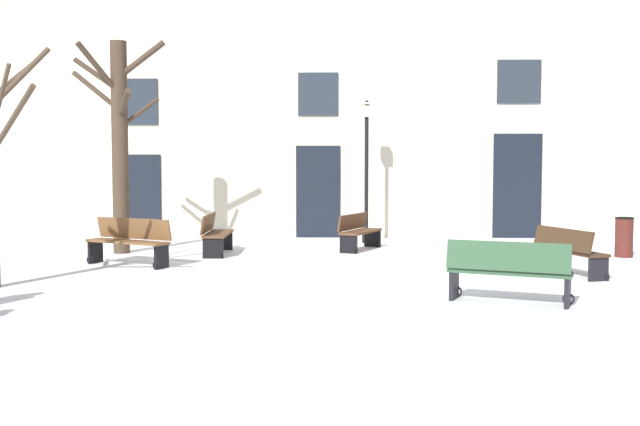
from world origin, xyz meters
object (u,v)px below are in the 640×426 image
at_px(bench_back_to_back_right, 509,271).
at_px(streetlamp, 367,155).
at_px(bench_by_litter_bin, 569,251).
at_px(litter_bin, 624,237).
at_px(bench_facing_shops, 129,240).
at_px(tree_left_of_center, 119,139).
at_px(bench_back_to_back_left, 216,233).
at_px(bench_far_corner, 359,231).

bearing_deg(bench_back_to_back_right, streetlamp, -56.41).
bearing_deg(bench_by_litter_bin, litter_bin, -56.04).
xyz_separation_m(streetlamp, litter_bin, (5.38, -2.79, -1.77)).
relative_size(bench_facing_shops, bench_back_to_back_right, 1.03).
distance_m(tree_left_of_center, bench_by_litter_bin, 9.68).
xyz_separation_m(litter_bin, bench_back_to_back_right, (-3.66, -5.40, 0.03)).
height_order(streetlamp, bench_back_to_back_left, streetlamp).
height_order(bench_facing_shops, bench_back_to_back_left, bench_facing_shops).
bearing_deg(streetlamp, litter_bin, -27.43).
height_order(litter_bin, bench_far_corner, litter_bin).
relative_size(streetlamp, bench_back_to_back_left, 2.05).
bearing_deg(bench_by_litter_bin, bench_back_to_back_right, 129.25).
xyz_separation_m(streetlamp, bench_back_to_back_right, (1.72, -8.19, -1.74)).
xyz_separation_m(tree_left_of_center, bench_back_to_back_left, (2.12, -0.11, -2.08)).
bearing_deg(litter_bin, bench_facing_shops, -171.20).
bearing_deg(bench_facing_shops, streetlamp, 69.46).
height_order(tree_left_of_center, bench_back_to_back_right, tree_left_of_center).
bearing_deg(bench_back_to_back_left, bench_back_to_back_right, -139.23).
relative_size(streetlamp, bench_by_litter_bin, 2.14).
relative_size(streetlamp, bench_back_to_back_right, 2.01).
bearing_deg(streetlamp, bench_far_corner, -98.16).
xyz_separation_m(tree_left_of_center, litter_bin, (10.91, -0.43, -2.11)).
height_order(bench_back_to_back_left, bench_far_corner, bench_back_to_back_left).
distance_m(streetlamp, bench_back_to_back_right, 8.54).
distance_m(streetlamp, litter_bin, 6.31).
distance_m(litter_bin, bench_back_to_back_right, 6.52).
relative_size(bench_facing_shops, bench_far_corner, 1.12).
distance_m(tree_left_of_center, bench_back_to_back_left, 2.98).
height_order(bench_facing_shops, bench_by_litter_bin, bench_facing_shops).
relative_size(litter_bin, bench_by_litter_bin, 0.51).
bearing_deg(bench_by_litter_bin, bench_back_to_back_left, 47.15).
bearing_deg(bench_back_to_back_right, bench_facing_shops, -8.74).
bearing_deg(bench_back_to_back_left, bench_facing_shops, 142.98).
relative_size(tree_left_of_center, litter_bin, 5.48).
height_order(streetlamp, bench_facing_shops, streetlamp).
distance_m(streetlamp, bench_far_corner, 2.40).
height_order(litter_bin, bench_back_to_back_left, bench_back_to_back_left).
bearing_deg(bench_far_corner, bench_facing_shops, 145.40).
bearing_deg(bench_by_litter_bin, bench_facing_shops, 63.24).
distance_m(litter_bin, bench_far_corner, 5.73).
bearing_deg(bench_by_litter_bin, bench_far_corner, 24.20).
relative_size(streetlamp, litter_bin, 4.20).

